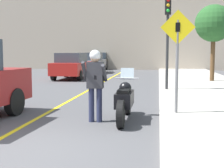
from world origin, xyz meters
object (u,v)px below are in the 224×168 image
object	(u,v)px
motorcycle	(125,101)
person_biker	(95,78)
street_tree	(214,24)
parked_car_black	(100,61)
crossing_sign	(177,51)
traffic_light	(168,26)
parked_car_red	(72,66)
parked_car_grey	(91,63)

from	to	relation	value
motorcycle	person_biker	size ratio (longest dim) A/B	1.28
street_tree	parked_car_black	bearing A→B (deg)	124.39
street_tree	crossing_sign	bearing A→B (deg)	-104.49
traffic_light	parked_car_red	xyz separation A→B (m)	(-5.91, 5.82, -2.02)
motorcycle	person_biker	bearing A→B (deg)	-158.73
motorcycle	traffic_light	distance (m)	6.51
traffic_light	parked_car_black	distance (m)	18.54
motorcycle	street_tree	world-z (taller)	street_tree
motorcycle	street_tree	distance (m)	11.35
motorcycle	traffic_light	xyz separation A→B (m)	(1.21, 5.94, 2.36)
person_biker	crossing_sign	distance (m)	2.31
parked_car_grey	street_tree	bearing A→B (deg)	-39.75
crossing_sign	parked_car_black	bearing A→B (deg)	105.69
traffic_light	parked_car_grey	xyz separation A→B (m)	(-5.86, 11.43, -2.02)
person_biker	crossing_sign	size ratio (longest dim) A/B	0.66
street_tree	parked_car_red	world-z (taller)	street_tree
street_tree	traffic_light	bearing A→B (deg)	-121.01
traffic_light	street_tree	bearing A→B (deg)	58.99
motorcycle	parked_car_black	size ratio (longest dim) A/B	0.55
traffic_light	parked_car_red	size ratio (longest dim) A/B	0.95
parked_car_red	parked_car_black	bearing A→B (deg)	91.71
crossing_sign	person_biker	bearing A→B (deg)	-156.44
parked_car_red	parked_car_grey	world-z (taller)	same
crossing_sign	parked_car_red	world-z (taller)	crossing_sign
person_biker	traffic_light	world-z (taller)	traffic_light
crossing_sign	parked_car_black	world-z (taller)	crossing_sign
person_biker	street_tree	size ratio (longest dim) A/B	0.43
street_tree	parked_car_red	size ratio (longest dim) A/B	1.01
traffic_light	parked_car_black	xyz separation A→B (m)	(-6.25, 17.34, -2.02)
crossing_sign	parked_car_red	xyz separation A→B (m)	(-6.02, 11.15, -0.91)
parked_car_black	crossing_sign	bearing A→B (deg)	-74.31
crossing_sign	parked_car_red	size ratio (longest dim) A/B	0.65
traffic_light	street_tree	size ratio (longest dim) A/B	0.94
street_tree	parked_car_black	size ratio (longest dim) A/B	1.01
parked_car_red	parked_car_grey	distance (m)	5.61
crossing_sign	street_tree	size ratio (longest dim) A/B	0.64
traffic_light	parked_car_red	bearing A→B (deg)	135.43
motorcycle	traffic_light	bearing A→B (deg)	78.51
parked_car_black	person_biker	bearing A→B (deg)	-79.58
crossing_sign	street_tree	bearing A→B (deg)	75.51
parked_car_red	parked_car_black	distance (m)	11.53
parked_car_red	person_biker	bearing A→B (deg)	-71.67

